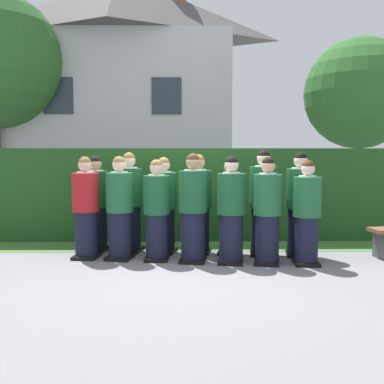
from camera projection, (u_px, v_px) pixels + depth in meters
The scene contains 19 objects.
ground_plane at pixel (192, 261), 6.88m from camera, with size 60.00×60.00×0.00m, color slate.
student_in_red_blazer at pixel (86, 210), 7.04m from camera, with size 0.42×0.50×1.61m.
student_front_row_1 at pixel (120, 210), 6.97m from camera, with size 0.46×0.53×1.62m.
student_front_row_2 at pixel (157, 212), 6.91m from camera, with size 0.41×0.51×1.57m.
student_front_row_3 at pixel (193, 210), 6.80m from camera, with size 0.45×0.53×1.67m.
student_front_row_4 at pixel (231, 212), 6.72m from camera, with size 0.45×0.54×1.62m.
student_front_row_5 at pixel (267, 213), 6.67m from camera, with size 0.46×0.53×1.61m.
student_front_row_6 at pixel (307, 215), 6.63m from camera, with size 0.41×0.51×1.57m.
student_rear_row_0 at pixel (96, 206), 7.58m from camera, with size 0.45×0.52×1.62m.
student_rear_row_1 at pixel (130, 204), 7.52m from camera, with size 0.47×0.55×1.68m.
student_rear_row_2 at pixel (164, 207), 7.43m from camera, with size 0.46×0.54×1.60m.
student_rear_row_3 at pixel (198, 206), 7.40m from camera, with size 0.44×0.54×1.65m.
student_rear_row_4 at pixel (230, 209), 7.33m from camera, with size 0.44×0.53×1.57m.
student_rear_row_5 at pixel (263, 205), 7.26m from camera, with size 0.46×0.57×1.72m.
student_rear_row_6 at pixel (300, 207), 7.17m from camera, with size 0.46×0.53×1.69m.
hedge at pixel (191, 194), 8.65m from camera, with size 11.01×0.70×1.76m.
school_building_main at pixel (121, 87), 15.13m from camera, with size 7.68×3.79×7.63m.
oak_tree_right at pixel (360, 94), 12.10m from camera, with size 3.00×3.00×4.78m.
lawn_strip at pixel (191, 246), 7.94m from camera, with size 11.01×0.90×0.01m, color #477A38.
Camera 1 is at (-0.12, -6.76, 1.68)m, focal length 41.58 mm.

